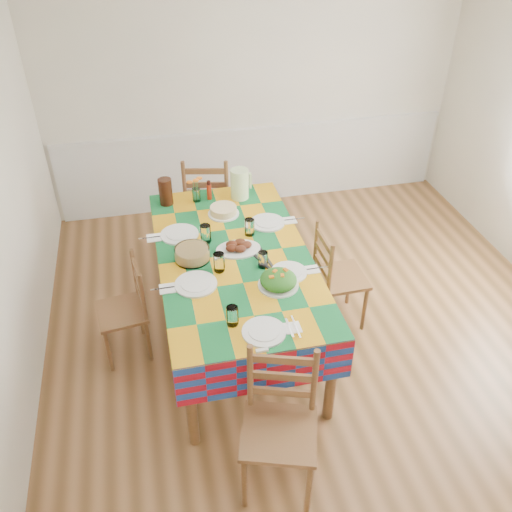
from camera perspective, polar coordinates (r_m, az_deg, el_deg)
The scene contains 22 objects.
room at distance 3.83m, azimuth 8.09°, elevation 5.35°, with size 4.58×5.08×2.78m.
wainscot at distance 6.33m, azimuth -0.10°, elevation 9.77°, with size 4.41×0.06×0.92m.
dining_table at distance 4.23m, azimuth -2.32°, elevation -0.89°, with size 1.16×2.16×0.84m.
setting_near_head at distance 3.51m, azimuth -0.27°, elevation -7.34°, with size 0.46×0.31×0.14m.
setting_left_near at distance 3.92m, azimuth -5.56°, elevation -2.11°, with size 0.56×0.33×0.15m.
setting_left_far at distance 4.38m, azimuth -7.19°, elevation 2.31°, with size 0.57×0.34×0.15m.
setting_right_near at distance 3.99m, azimuth 2.57°, elevation -1.21°, with size 0.50×0.29×0.13m.
setting_right_far at distance 4.47m, azimuth 0.63°, elevation 3.39°, with size 0.54×0.31×0.14m.
meat_platter at distance 4.20m, azimuth -1.90°, elevation 0.93°, with size 0.35×0.25×0.07m.
salad_platter at distance 3.84m, azimuth 2.37°, elevation -2.59°, with size 0.29×0.29×0.12m.
pasta_bowl at distance 4.12m, azimuth -6.74°, elevation 0.23°, with size 0.27×0.27×0.10m.
cake at distance 4.65m, azimuth -3.45°, elevation 4.78°, with size 0.27×0.27×0.07m.
serving_utensils at distance 4.13m, azimuth 0.64°, elevation -0.18°, with size 0.16×0.37×0.01m.
flower_vase at distance 4.84m, azimuth -6.34°, elevation 6.78°, with size 0.15×0.12×0.23m.
hot_sauce at distance 4.86m, azimuth -4.96°, elevation 6.93°, with size 0.04×0.04×0.18m, color #AE260D.
green_pitcher at distance 4.85m, azimuth -1.74°, elevation 7.60°, with size 0.16×0.16×0.27m, color #CEF2AB.
tea_pitcher at distance 4.82m, azimuth -9.50°, elevation 6.70°, with size 0.12×0.12×0.24m, color black.
name_card at distance 3.38m, azimuth 0.64°, elevation -9.90°, with size 0.08×0.02×0.02m, color white.
chair_near at distance 3.45m, azimuth 2.50°, elevation -17.47°, with size 0.56×0.55×1.02m.
chair_far at distance 5.47m, azimuth -5.06°, elevation 5.53°, with size 0.55×0.53×1.06m.
chair_left at distance 4.40m, azimuth -13.47°, elevation -5.59°, with size 0.42×0.43×0.87m.
chair_right at distance 4.59m, azimuth 8.43°, elevation -2.28°, with size 0.40×0.42×0.94m.
Camera 1 is at (-1.24, -3.07, 3.27)m, focal length 38.00 mm.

